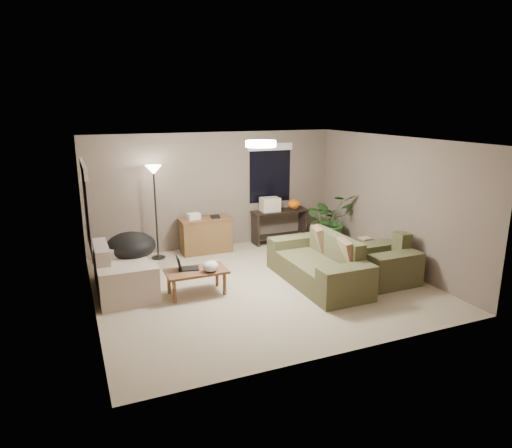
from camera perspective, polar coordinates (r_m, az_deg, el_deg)
name	(u,v)px	position (r m, az deg, el deg)	size (l,w,h in m)	color
room_shell	(261,215)	(7.68, 0.58, 1.10)	(5.50, 5.50, 5.50)	tan
main_sofa	(319,267)	(8.13, 7.92, -5.30)	(0.95, 2.20, 0.85)	#4B4A2D
throw_pillows	(333,246)	(8.15, 9.55, -2.69)	(0.35, 1.39, 0.47)	#8C7251
loveseat	(122,274)	(8.02, -16.37, -6.03)	(0.90, 1.60, 0.85)	beige
armchair	(384,265)	(8.45, 15.75, -4.92)	(0.95, 1.00, 0.85)	brown
coffee_table	(196,274)	(7.61, -7.47, -6.18)	(1.00, 0.55, 0.42)	brown
laptop	(185,266)	(7.62, -8.92, -5.23)	(0.38, 0.30, 0.24)	black
plastic_bag	(210,266)	(7.47, -5.72, -5.28)	(0.26, 0.23, 0.18)	white
desk	(206,235)	(9.74, -6.29, -1.36)	(1.10, 0.50, 0.75)	brown
desk_papers	(198,216)	(9.58, -7.23, 0.96)	(0.69, 0.29, 0.12)	silver
console_table	(280,224)	(10.39, 2.99, 0.06)	(1.30, 0.40, 0.75)	black
pumpkin	(294,204)	(10.44, 4.76, 2.53)	(0.28, 0.28, 0.23)	orange
cardboard_box	(270,204)	(10.18, 1.76, 2.46)	(0.41, 0.31, 0.31)	beige
papasan_chair	(131,250)	(8.69, -15.33, -3.19)	(1.03, 1.03, 0.80)	black
floor_lamp	(154,181)	(9.24, -12.62, 5.26)	(0.32, 0.32, 1.91)	black
ceiling_fixture	(261,144)	(7.49, 0.60, 9.99)	(0.50, 0.50, 0.10)	white
houseplant	(329,226)	(10.18, 9.05, -0.22)	(1.08, 1.21, 0.94)	#2D5923
cat_scratching_post	(365,251)	(9.38, 13.46, -3.35)	(0.32, 0.32, 0.50)	tan
window_left	(85,193)	(7.27, -20.62, 3.69)	(0.05, 1.56, 1.33)	black
window_back	(270,163)	(10.33, 1.79, 7.62)	(1.06, 0.05, 1.33)	black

